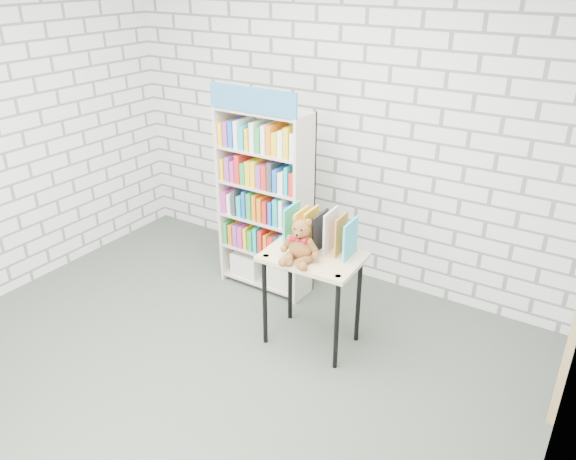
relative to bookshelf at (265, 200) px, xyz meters
The scene contains 6 objects.
ground 1.63m from the bookshelf, 75.94° to the right, with size 4.50×4.50×0.00m, color #434E41.
room_shell 1.68m from the bookshelf, 75.94° to the right, with size 4.52×4.02×2.81m.
bookshelf is the anchor object (origin of this frame).
display_table 0.97m from the bookshelf, 33.98° to the right, with size 0.74×0.53×0.78m.
table_books 0.89m from the bookshelf, 27.92° to the right, with size 0.51×0.24×0.30m.
teddy_bear 0.99m from the bookshelf, 40.71° to the right, with size 0.30×0.28×0.32m.
Camera 1 is at (2.26, -2.35, 2.74)m, focal length 35.00 mm.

